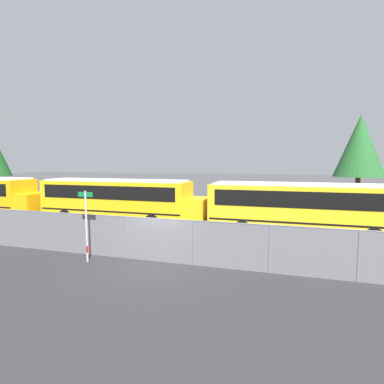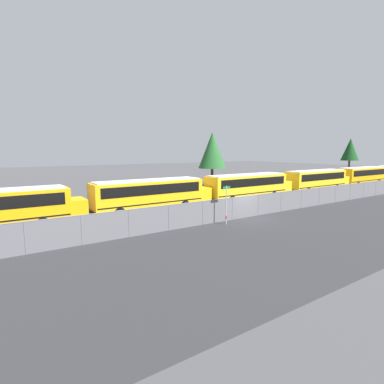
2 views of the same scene
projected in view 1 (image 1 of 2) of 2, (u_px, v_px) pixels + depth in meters
The scene contains 7 objects.
ground_plane at pixel (159, 262), 12.74m from camera, with size 200.00×200.00×0.00m, color #424244.
road_strip at pixel (59, 342), 7.03m from camera, with size 145.75×12.00×0.01m.
fence at pixel (159, 240), 12.65m from camera, with size 111.82×0.07×1.89m.
school_bus_3 at pixel (119, 198), 20.41m from camera, with size 11.78×2.48×3.06m.
school_bus_4 at pixel (308, 206), 16.58m from camera, with size 11.78×2.48×3.06m.
street_sign at pixel (86, 225), 12.58m from camera, with size 0.70×0.09×3.03m.
tree_2 at pixel (360, 146), 27.75m from camera, with size 4.42×4.42×8.64m.
Camera 1 is at (4.93, -11.45, 4.21)m, focal length 28.00 mm.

